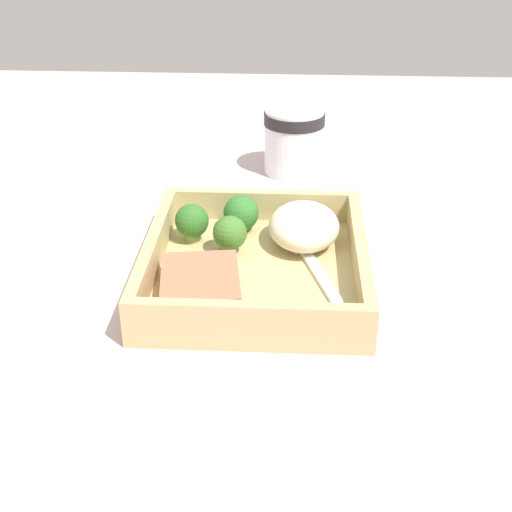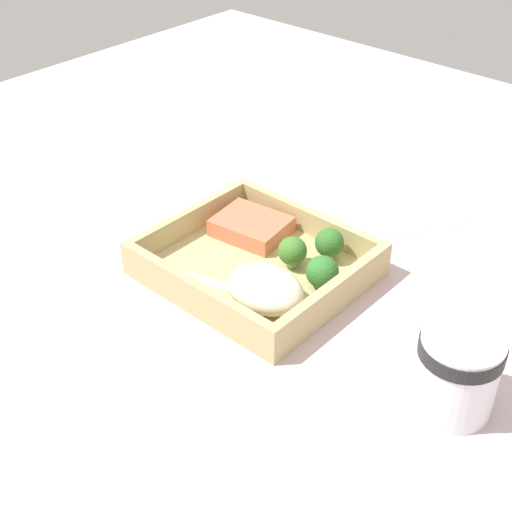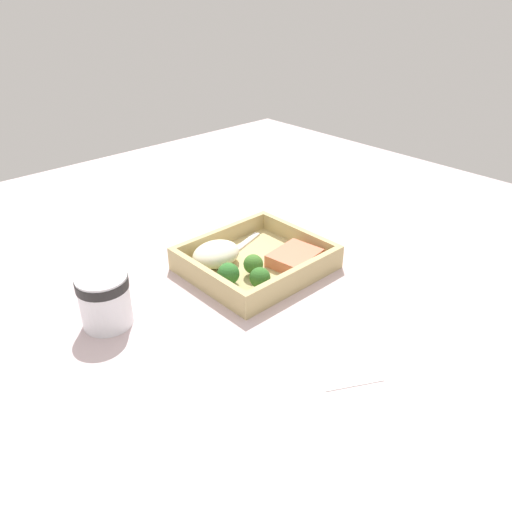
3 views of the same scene
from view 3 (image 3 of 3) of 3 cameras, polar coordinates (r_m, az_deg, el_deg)
name	(u,v)px [view 3 (image 3 of 3)]	position (r cm, az deg, el deg)	size (l,w,h in cm)	color
ground_plane	(256,273)	(95.26, 0.00, -1.94)	(160.00, 160.00, 2.00)	#C5ADB1
takeout_tray	(256,266)	(94.43, 0.00, -1.11)	(24.63, 21.87, 1.20)	tan
tray_rim	(256,255)	(93.29, 0.00, 0.10)	(24.63, 21.87, 3.37)	tan
salmon_fillet	(295,258)	(93.77, 4.43, -0.20)	(9.11, 7.27, 2.31)	#DC6F4F
mashed_potatoes	(216,254)	(93.05, -4.58, 0.23)	(9.41, 7.51, 4.25)	beige
broccoli_floret_1	(253,265)	(89.20, -0.31, -0.98)	(3.58, 3.58, 4.11)	#85A461
broccoli_floret_2	(260,278)	(85.09, 0.45, -2.54)	(3.63, 3.63, 4.24)	#7F9E5B
broccoli_floret_3	(228,274)	(86.90, -3.18, -2.06)	(3.91, 3.91, 4.07)	#759954
fork	(234,251)	(97.64, -2.51, 0.52)	(15.60, 6.14, 0.44)	white
paper_cup	(104,298)	(81.24, -16.94, -4.58)	(8.08, 8.08, 8.76)	white
receipt_slip	(334,350)	(76.16, 8.96, -10.56)	(8.60, 15.17, 0.24)	white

